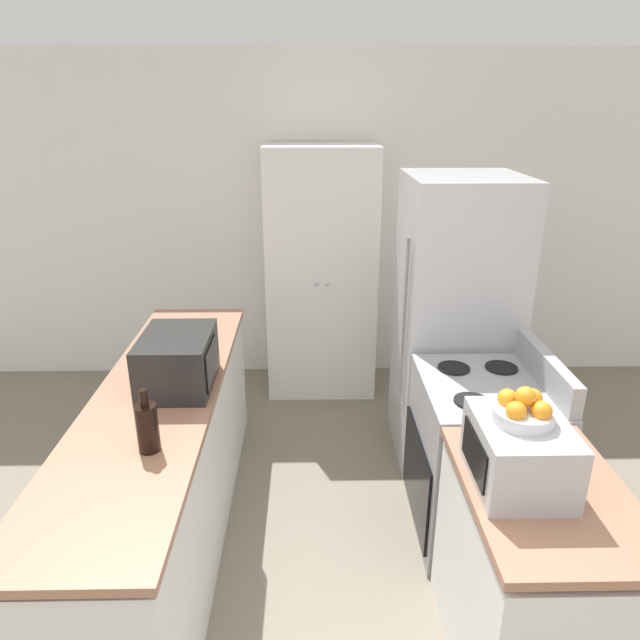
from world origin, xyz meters
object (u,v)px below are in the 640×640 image
object	(u,v)px
pantry_cabinet	(321,274)
toaster_oven	(519,453)
stove	(479,457)
refrigerator	(454,323)
fruit_bowl	(524,410)
microwave	(178,361)
wine_bottle	(147,427)

from	to	relation	value
pantry_cabinet	toaster_oven	distance (m)	2.59
pantry_cabinet	stove	distance (m)	1.96
refrigerator	stove	bearing A→B (deg)	-91.09
refrigerator	pantry_cabinet	bearing A→B (deg)	131.24
pantry_cabinet	fruit_bowl	bearing A→B (deg)	-74.79
pantry_cabinet	refrigerator	xyz separation A→B (m)	(0.82, -0.94, -0.05)
refrigerator	fruit_bowl	xyz separation A→B (m)	(-0.14, -1.55, 0.27)
fruit_bowl	stove	bearing A→B (deg)	80.46
stove	refrigerator	world-z (taller)	refrigerator
stove	microwave	distance (m)	1.65
wine_bottle	fruit_bowl	world-z (taller)	fruit_bowl
stove	wine_bottle	size ratio (longest dim) A/B	3.75
stove	microwave	size ratio (longest dim) A/B	2.26
microwave	toaster_oven	xyz separation A→B (m)	(1.42, -0.81, -0.01)
wine_bottle	toaster_oven	bearing A→B (deg)	-9.54
microwave	fruit_bowl	distance (m)	1.64
wine_bottle	fruit_bowl	bearing A→B (deg)	-9.00
stove	wine_bottle	distance (m)	1.74
pantry_cabinet	stove	size ratio (longest dim) A/B	1.85
pantry_cabinet	microwave	size ratio (longest dim) A/B	4.18
wine_bottle	microwave	bearing A→B (deg)	89.62
microwave	toaster_oven	distance (m)	1.64
microwave	fruit_bowl	size ratio (longest dim) A/B	2.07
pantry_cabinet	refrigerator	size ratio (longest dim) A/B	1.06
pantry_cabinet	microwave	distance (m)	1.85
pantry_cabinet	microwave	xyz separation A→B (m)	(-0.75, -1.69, 0.05)
microwave	fruit_bowl	world-z (taller)	fruit_bowl
pantry_cabinet	fruit_bowl	world-z (taller)	pantry_cabinet
toaster_oven	fruit_bowl	world-z (taller)	fruit_bowl
pantry_cabinet	wine_bottle	bearing A→B (deg)	-108.37
stove	toaster_oven	bearing A→B (deg)	-99.33
refrigerator	microwave	size ratio (longest dim) A/B	3.96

